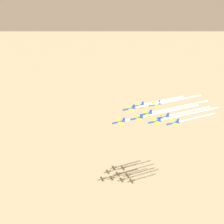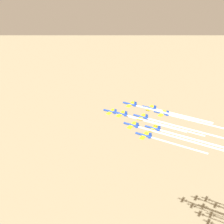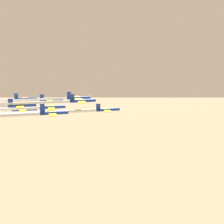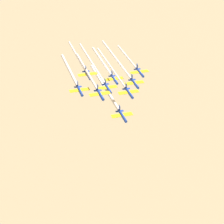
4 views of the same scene
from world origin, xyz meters
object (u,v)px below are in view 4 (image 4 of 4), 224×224
(jet_0, at_px, (122,115))
(jet_2, at_px, (100,94))
(jet_5, at_px, (80,90))
(jet_7, at_px, (114,79))
(jet_3, at_px, (134,83))
(jet_8, at_px, (88,74))
(jet_1, at_px, (129,92))
(jet_6, at_px, (140,72))
(jet_4, at_px, (107,88))

(jet_0, height_order, jet_2, jet_2)
(jet_2, distance_m, jet_5, 12.58)
(jet_5, xyz_separation_m, jet_7, (-12.48, 17.51, -2.22))
(jet_0, bearing_deg, jet_2, -59.53)
(jet_5, bearing_deg, jet_3, 180.00)
(jet_8, bearing_deg, jet_1, 120.47)
(jet_5, xyz_separation_m, jet_6, (-13.77, 29.91, -0.31))
(jet_5, xyz_separation_m, jet_8, (-11.19, 5.10, 1.83))
(jet_0, distance_m, jet_3, 24.72)
(jet_3, xyz_separation_m, jet_6, (-11.19, 5.10, -0.22))
(jet_4, distance_m, jet_7, 12.41)
(jet_1, xyz_separation_m, jet_2, (1.29, -12.40, 1.08))
(jet_4, xyz_separation_m, jet_7, (-11.19, 5.10, -1.68))
(jet_4, relative_size, jet_6, 1.00)
(jet_6, xyz_separation_m, jet_7, (1.29, -12.40, -1.91))
(jet_1, xyz_separation_m, jet_4, (-9.90, -7.30, -2.08))
(jet_2, xyz_separation_m, jet_4, (-11.19, 5.10, -3.16))
(jet_3, bearing_deg, jet_7, -59.53)
(jet_5, bearing_deg, jet_7, -150.46)
(jet_1, xyz_separation_m, jet_6, (-22.38, 10.21, -1.85))
(jet_3, xyz_separation_m, jet_5, (2.58, -24.81, 0.08))
(jet_5, distance_m, jet_8, 12.43)
(jet_3, bearing_deg, jet_4, -0.00)
(jet_0, xyz_separation_m, jet_1, (-11.19, 5.10, 4.05))
(jet_1, xyz_separation_m, jet_5, (-8.61, -19.71, -1.55))
(jet_3, relative_size, jet_4, 1.00)
(jet_1, height_order, jet_8, jet_8)
(jet_7, relative_size, jet_8, 1.00)
(jet_0, bearing_deg, jet_8, -78.91)
(jet_2, height_order, jet_8, jet_2)
(jet_4, bearing_deg, jet_0, 90.00)
(jet_2, bearing_deg, jet_8, -90.00)
(jet_0, bearing_deg, jet_1, -120.47)
(jet_3, relative_size, jet_5, 1.00)
(jet_0, xyz_separation_m, jet_3, (-22.38, 10.21, 2.42))
(jet_7, bearing_deg, jet_1, 90.00)
(jet_5, height_order, jet_6, jet_5)
(jet_0, height_order, jet_1, jet_1)
(jet_7, bearing_deg, jet_5, 29.54)
(jet_6, height_order, jet_7, jet_6)
(jet_0, distance_m, jet_6, 36.96)
(jet_0, relative_size, jet_1, 1.00)
(jet_2, bearing_deg, jet_3, -150.46)
(jet_3, relative_size, jet_7, 1.00)
(jet_4, distance_m, jet_8, 12.52)
(jet_4, distance_m, jet_6, 21.50)
(jet_3, height_order, jet_4, jet_3)
(jet_3, height_order, jet_6, jet_3)
(jet_6, distance_m, jet_7, 12.62)
(jet_3, relative_size, jet_6, 1.00)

